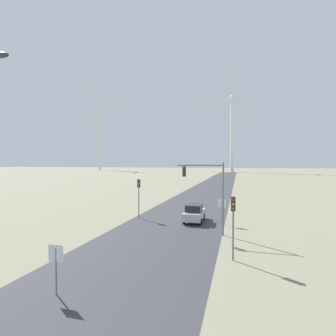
% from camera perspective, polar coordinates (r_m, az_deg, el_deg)
% --- Properties ---
extents(road_surface, '(10.00, 240.00, 0.01)m').
position_cam_1_polar(road_surface, '(51.38, 8.01, -5.72)').
color(road_surface, '#38383D').
rests_on(road_surface, ground).
extents(stop_sign_near, '(0.81, 0.07, 2.35)m').
position_cam_1_polar(stop_sign_near, '(14.00, -23.19, -17.91)').
color(stop_sign_near, slate).
rests_on(stop_sign_near, ground).
extents(stop_sign_far, '(0.81, 0.07, 2.53)m').
position_cam_1_polar(stop_sign_far, '(26.90, 11.69, -8.29)').
color(stop_sign_far, slate).
rests_on(stop_sign_far, ground).
extents(traffic_light_post_near_left, '(0.28, 0.34, 4.33)m').
position_cam_1_polar(traffic_light_post_near_left, '(29.34, -6.39, -4.74)').
color(traffic_light_post_near_left, slate).
rests_on(traffic_light_post_near_left, ground).
extents(traffic_light_post_near_right, '(0.28, 0.33, 4.04)m').
position_cam_1_polar(traffic_light_post_near_right, '(17.23, 14.01, -9.67)').
color(traffic_light_post_near_right, slate).
rests_on(traffic_light_post_near_right, ground).
extents(traffic_light_mast_overhead, '(4.03, 0.35, 6.20)m').
position_cam_1_polar(traffic_light_mast_overhead, '(22.77, 8.55, -3.41)').
color(traffic_light_mast_overhead, slate).
rests_on(traffic_light_mast_overhead, ground).
extents(car_approaching, '(1.88, 4.10, 1.83)m').
position_cam_1_polar(car_approaching, '(27.88, 5.73, -9.72)').
color(car_approaching, '#B7BCC1').
rests_on(car_approaching, ground).
extents(wind_turbine_far_left, '(29.73, 11.12, 69.05)m').
position_cam_1_polar(wind_turbine_far_left, '(218.93, -14.73, 7.96)').
color(wind_turbine_far_left, white).
rests_on(wind_turbine_far_left, ground).
extents(wind_turbine_left, '(37.71, 8.53, 69.75)m').
position_cam_1_polar(wind_turbine_left, '(174.16, 13.77, 8.98)').
color(wind_turbine_left, white).
rests_on(wind_turbine_left, ground).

